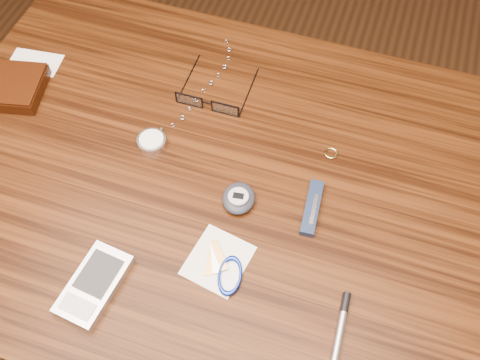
# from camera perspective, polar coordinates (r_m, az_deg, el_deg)

# --- Properties ---
(ground) EXTENTS (3.80, 3.80, 0.00)m
(ground) POSITION_cam_1_polar(r_m,az_deg,el_deg) (1.52, -0.84, -15.19)
(ground) COLOR #472814
(ground) RESTS_ON ground
(desk) EXTENTS (1.00, 0.70, 0.75)m
(desk) POSITION_cam_1_polar(r_m,az_deg,el_deg) (0.93, -1.34, -3.34)
(desk) COLOR #351908
(desk) RESTS_ON ground
(wallet_and_card) EXTENTS (0.14, 0.17, 0.03)m
(wallet_and_card) POSITION_cam_1_polar(r_m,az_deg,el_deg) (1.02, -23.53, 9.22)
(wallet_and_card) COLOR black
(wallet_and_card) RESTS_ON desk
(eyeglasses) EXTENTS (0.12, 0.12, 0.03)m
(eyeglasses) POSITION_cam_1_polar(r_m,az_deg,el_deg) (0.92, -3.38, 8.30)
(eyeglasses) COLOR black
(eyeglasses) RESTS_ON desk
(gold_ring) EXTENTS (0.03, 0.03, 0.00)m
(gold_ring) POSITION_cam_1_polar(r_m,az_deg,el_deg) (0.88, 9.69, 2.83)
(gold_ring) COLOR #DCC16F
(gold_ring) RESTS_ON desk
(pocket_watch) EXTENTS (0.09, 0.29, 0.02)m
(pocket_watch) POSITION_cam_1_polar(r_m,az_deg,el_deg) (0.89, -9.09, 4.44)
(pocket_watch) COLOR silver
(pocket_watch) RESTS_ON desk
(pda_phone) EXTENTS (0.07, 0.12, 0.02)m
(pda_phone) POSITION_cam_1_polar(r_m,az_deg,el_deg) (0.78, -15.30, -10.71)
(pda_phone) COLOR #ABACB0
(pda_phone) RESTS_ON desk
(pedometer) EXTENTS (0.06, 0.06, 0.02)m
(pedometer) POSITION_cam_1_polar(r_m,az_deg,el_deg) (0.81, -0.14, -1.95)
(pedometer) COLOR #20232C
(pedometer) RESTS_ON desk
(notepad_keys) EXTENTS (0.10, 0.10, 0.01)m
(notepad_keys) POSITION_cam_1_polar(r_m,az_deg,el_deg) (0.76, -1.71, -9.38)
(notepad_keys) COLOR white
(notepad_keys) RESTS_ON desk
(pocket_knife) EXTENTS (0.03, 0.09, 0.01)m
(pocket_knife) POSITION_cam_1_polar(r_m,az_deg,el_deg) (0.81, 7.69, -2.95)
(pocket_knife) COLOR #15223E
(pocket_knife) RESTS_ON desk
(silver_pen) EXTENTS (0.02, 0.13, 0.01)m
(silver_pen) POSITION_cam_1_polar(r_m,az_deg,el_deg) (0.74, 10.61, -15.59)
(silver_pen) COLOR #AAAAAE
(silver_pen) RESTS_ON desk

